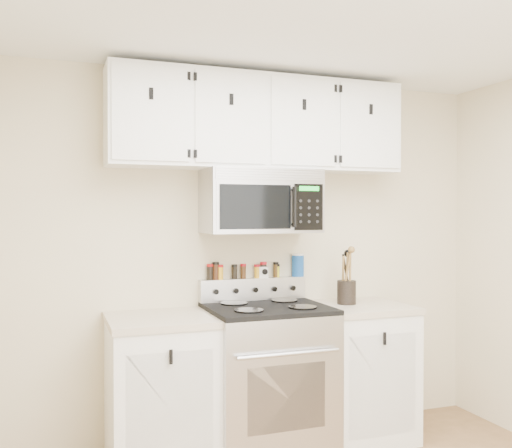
{
  "coord_description": "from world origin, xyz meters",
  "views": [
    {
      "loc": [
        -1.32,
        -2.0,
        1.54
      ],
      "look_at": [
        -0.07,
        1.45,
        1.48
      ],
      "focal_mm": 40.0,
      "sensor_mm": 36.0,
      "label": 1
    }
  ],
  "objects_px": {
    "utensil_crock": "(347,290)",
    "salt_canister": "(298,265)",
    "range": "(267,377)",
    "microwave": "(261,201)"
  },
  "relations": [
    {
      "from": "utensil_crock",
      "to": "salt_canister",
      "type": "relative_size",
      "value": 2.35
    },
    {
      "from": "range",
      "to": "salt_canister",
      "type": "bearing_deg",
      "value": 39.7
    },
    {
      "from": "range",
      "to": "microwave",
      "type": "height_order",
      "value": "microwave"
    },
    {
      "from": "microwave",
      "to": "salt_canister",
      "type": "height_order",
      "value": "microwave"
    },
    {
      "from": "range",
      "to": "utensil_crock",
      "type": "bearing_deg",
      "value": 5.95
    },
    {
      "from": "microwave",
      "to": "utensil_crock",
      "type": "xyz_separation_m",
      "value": [
        0.61,
        -0.06,
        -0.61
      ]
    },
    {
      "from": "range",
      "to": "microwave",
      "type": "relative_size",
      "value": 1.45
    },
    {
      "from": "range",
      "to": "microwave",
      "type": "distance_m",
      "value": 1.15
    },
    {
      "from": "microwave",
      "to": "salt_canister",
      "type": "relative_size",
      "value": 4.7
    },
    {
      "from": "salt_canister",
      "to": "microwave",
      "type": "bearing_deg",
      "value": -155.39
    }
  ]
}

